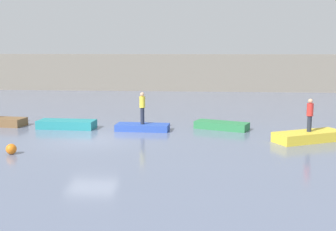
{
  "coord_description": "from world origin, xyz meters",
  "views": [
    {
      "loc": [
        5.73,
        -21.26,
        4.69
      ],
      "look_at": [
        3.61,
        3.59,
        0.77
      ],
      "focal_mm": 46.72,
      "sensor_mm": 36.0,
      "label": 1
    }
  ],
  "objects": [
    {
      "name": "person_yellow_shirt",
      "position": [
        2.22,
        2.88,
        1.38
      ],
      "size": [
        0.32,
        0.32,
        1.81
      ],
      "color": "#232838",
      "rests_on": "rowboat_blue"
    },
    {
      "name": "rowboat_green",
      "position": [
        6.71,
        3.65,
        0.22
      ],
      "size": [
        3.23,
        2.13,
        0.43
      ],
      "primitive_type": "cube",
      "rotation": [
        0.0,
        0.0,
        -0.38
      ],
      "color": "#2D7F47",
      "rests_on": "ground_plane"
    },
    {
      "name": "rowboat_teal",
      "position": [
        -2.26,
        3.13,
        0.24
      ],
      "size": [
        3.35,
        1.38,
        0.48
      ],
      "primitive_type": "cube",
      "rotation": [
        0.0,
        0.0,
        -0.04
      ],
      "color": "teal",
      "rests_on": "ground_plane"
    },
    {
      "name": "embankment_wall",
      "position": [
        0.0,
        25.6,
        1.96
      ],
      "size": [
        80.0,
        1.2,
        3.92
      ],
      "primitive_type": "cube",
      "color": "gray",
      "rests_on": "ground_plane"
    },
    {
      "name": "rowboat_yellow",
      "position": [
        10.95,
        0.72,
        0.25
      ],
      "size": [
        3.82,
        2.82,
        0.5
      ],
      "primitive_type": "cube",
      "rotation": [
        0.0,
        0.0,
        0.48
      ],
      "color": "gold",
      "rests_on": "ground_plane"
    },
    {
      "name": "ground_plane",
      "position": [
        0.0,
        0.0,
        0.0
      ],
      "size": [
        120.0,
        120.0,
        0.0
      ],
      "primitive_type": "plane",
      "color": "slate"
    },
    {
      "name": "mooring_buoy",
      "position": [
        -2.76,
        -3.12,
        0.23
      ],
      "size": [
        0.47,
        0.47,
        0.47
      ],
      "primitive_type": "sphere",
      "color": "orange",
      "rests_on": "ground_plane"
    },
    {
      "name": "rowboat_blue",
      "position": [
        2.22,
        2.88,
        0.18
      ],
      "size": [
        3.04,
        1.32,
        0.37
      ],
      "primitive_type": "cube",
      "rotation": [
        0.0,
        0.0,
        -0.04
      ],
      "color": "#2B4CAD",
      "rests_on": "ground_plane"
    },
    {
      "name": "person_red_shirt",
      "position": [
        10.95,
        0.72,
        1.42
      ],
      "size": [
        0.32,
        0.32,
        1.66
      ],
      "color": "#232838",
      "rests_on": "rowboat_yellow"
    }
  ]
}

